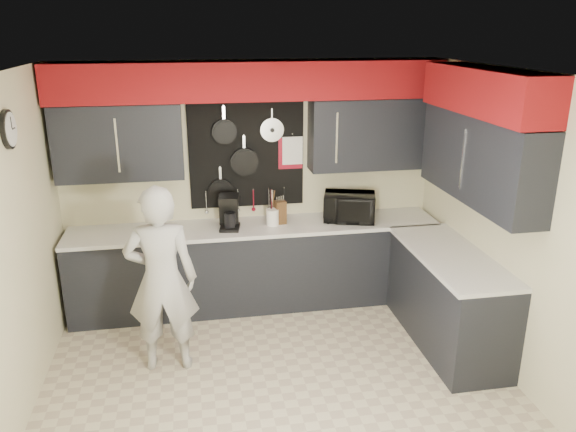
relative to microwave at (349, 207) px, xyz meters
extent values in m
plane|color=beige|center=(-1.01, -1.43, -1.07)|extent=(4.00, 4.00, 0.00)
cube|color=beige|center=(-1.01, 0.31, 0.23)|extent=(4.00, 0.01, 2.60)
cube|color=black|center=(-2.34, 0.16, 0.76)|extent=(1.24, 0.32, 0.75)
cube|color=black|center=(0.27, 0.16, 0.76)|extent=(1.34, 0.32, 0.75)
cube|color=maroon|center=(-1.01, 0.14, 1.33)|extent=(3.94, 0.36, 0.38)
cube|color=black|center=(-1.06, 0.30, 0.56)|extent=(1.22, 0.03, 1.15)
cylinder|color=black|center=(-1.29, 0.26, 0.81)|extent=(0.26, 0.04, 0.26)
cylinder|color=black|center=(-1.09, 0.26, 0.48)|extent=(0.30, 0.04, 0.30)
cylinder|color=black|center=(-1.35, 0.26, 0.17)|extent=(0.27, 0.04, 0.27)
cylinder|color=silver|center=(-0.79, 0.27, 0.81)|extent=(0.25, 0.02, 0.25)
cube|color=maroon|center=(-0.59, 0.28, 0.55)|extent=(0.26, 0.01, 0.34)
cube|color=white|center=(-0.57, 0.27, 0.58)|extent=(0.22, 0.01, 0.30)
cylinder|color=silver|center=(-1.51, 0.28, 0.06)|extent=(0.01, 0.01, 0.20)
cylinder|color=silver|center=(-1.34, 0.28, 0.06)|extent=(0.01, 0.01, 0.20)
cylinder|color=silver|center=(-1.17, 0.28, 0.06)|extent=(0.01, 0.01, 0.20)
cylinder|color=silver|center=(-1.00, 0.28, 0.06)|extent=(0.01, 0.01, 0.20)
cylinder|color=silver|center=(-0.83, 0.28, 0.06)|extent=(0.01, 0.01, 0.20)
cylinder|color=silver|center=(-0.66, 0.28, 0.06)|extent=(0.01, 0.01, 0.20)
cube|color=beige|center=(0.98, -1.43, 0.23)|extent=(0.01, 3.50, 2.60)
cube|color=black|center=(0.83, -1.13, 0.76)|extent=(0.32, 1.70, 0.75)
cube|color=maroon|center=(0.81, -1.13, 1.33)|extent=(0.36, 1.70, 0.38)
cube|color=beige|center=(-3.01, -1.43, 0.23)|extent=(0.01, 3.50, 2.60)
cylinder|color=black|center=(-2.99, -1.03, 1.11)|extent=(0.04, 0.30, 0.30)
cylinder|color=white|center=(-2.97, -1.03, 1.11)|extent=(0.01, 0.26, 0.26)
cube|color=black|center=(-1.01, 0.02, -0.63)|extent=(3.90, 0.60, 0.88)
cube|color=silver|center=(-1.01, 0.00, -0.17)|extent=(3.90, 0.63, 0.04)
cube|color=black|center=(0.69, -1.08, -0.63)|extent=(0.60, 1.60, 0.88)
cube|color=silver|center=(0.67, -1.08, -0.17)|extent=(0.63, 1.60, 0.04)
cube|color=black|center=(-1.01, -0.24, -1.02)|extent=(3.90, 0.06, 0.10)
imported|color=black|center=(0.00, 0.00, 0.00)|extent=(0.62, 0.50, 0.30)
cube|color=#3E2713|center=(-0.75, 0.03, -0.03)|extent=(0.13, 0.13, 0.25)
cylinder|color=white|center=(-0.84, 0.00, -0.06)|extent=(0.13, 0.13, 0.17)
cube|color=black|center=(-1.29, -0.05, -0.13)|extent=(0.24, 0.27, 0.03)
cube|color=black|center=(-1.29, 0.03, 0.04)|extent=(0.20, 0.10, 0.33)
cube|color=black|center=(-1.29, -0.05, 0.18)|extent=(0.24, 0.27, 0.07)
cylinder|color=black|center=(-1.29, -0.08, -0.04)|extent=(0.12, 0.12, 0.15)
imported|color=#B3B3B0|center=(-1.96, -1.03, -0.22)|extent=(0.64, 0.44, 1.69)
camera|label=1|loc=(-1.66, -5.54, 1.85)|focal=35.00mm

